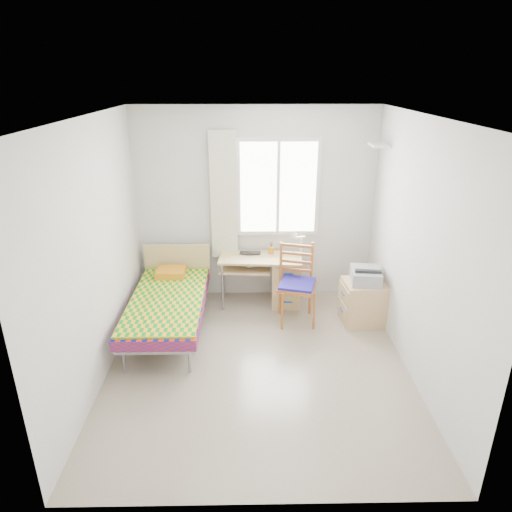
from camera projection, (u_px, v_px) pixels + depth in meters
The scene contains 17 objects.
floor at pixel (258, 364), 4.99m from camera, with size 3.50×3.50×0.00m, color #BCAD93.
ceiling at pixel (259, 117), 4.02m from camera, with size 3.50×3.50×0.00m, color white.
wall_back at pixel (255, 206), 6.13m from camera, with size 3.20×3.20×0.00m, color silver.
wall_left at pixel (96, 255), 4.48m from camera, with size 3.50×3.50×0.00m, color silver.
wall_right at pixel (419, 253), 4.53m from camera, with size 3.50×3.50×0.00m, color silver.
window at pixel (278, 188), 6.02m from camera, with size 1.10×0.04×1.30m.
curtain at pixel (224, 196), 6.00m from camera, with size 0.35×0.05×1.70m, color beige.
floating_shelf at pixel (379, 145), 5.51m from camera, with size 0.20×0.32×0.03m, color white.
bed at pixel (169, 300), 5.53m from camera, with size 0.89×1.87×0.81m.
desk at pixel (281, 278), 6.19m from camera, with size 1.13×0.58×0.68m.
chair at pixel (298, 279), 5.69m from camera, with size 0.54×0.54×1.01m.
cabinet at pixel (363, 302), 5.74m from camera, with size 0.55×0.49×0.55m.
printer at pixel (366, 275), 5.61m from camera, with size 0.40×0.45×0.18m.
laptop at pixel (250, 254), 6.13m from camera, with size 0.28×0.18×0.02m, color black.
pen_cup at pixel (271, 250), 6.17m from camera, with size 0.08×0.08×0.10m, color orange.
task_lamp at pixel (298, 242), 5.94m from camera, with size 0.22×0.31×0.38m.
book at pixel (244, 264), 6.07m from camera, with size 0.16×0.22×0.02m, color gray.
Camera 1 is at (-0.09, -4.19, 2.96)m, focal length 32.00 mm.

